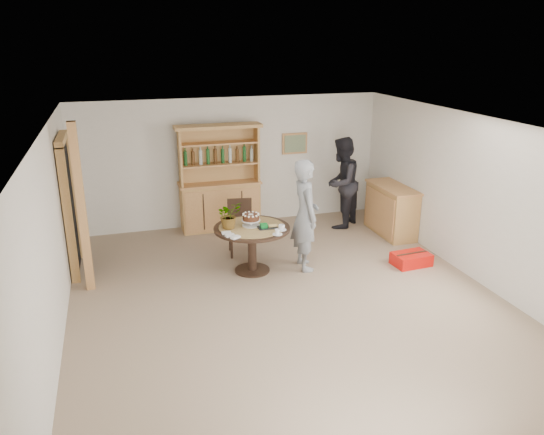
{
  "coord_description": "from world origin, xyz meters",
  "views": [
    {
      "loc": [
        -2.18,
        -6.45,
        3.59
      ],
      "look_at": [
        -0.04,
        0.62,
        1.05
      ],
      "focal_mm": 35.0,
      "sensor_mm": 36.0,
      "label": 1
    }
  ],
  "objects": [
    {
      "name": "dining_table",
      "position": [
        -0.22,
        1.1,
        0.6
      ],
      "size": [
        1.2,
        1.2,
        0.76
      ],
      "color": "black",
      "rests_on": "ground"
    },
    {
      "name": "doorway",
      "position": [
        -2.93,
        2.0,
        1.11
      ],
      "size": [
        0.13,
        1.1,
        2.18
      ],
      "color": "black",
      "rests_on": "ground"
    },
    {
      "name": "pine_post",
      "position": [
        -2.7,
        1.2,
        1.25
      ],
      "size": [
        0.12,
        0.12,
        2.5
      ],
      "primitive_type": "cube",
      "color": "tan",
      "rests_on": "ground"
    },
    {
      "name": "adult_person",
      "position": [
        1.99,
        2.66,
        0.89
      ],
      "size": [
        1.09,
        1.08,
        1.78
      ],
      "primitive_type": "imported",
      "rotation": [
        0.0,
        0.0,
        3.88
      ],
      "color": "black",
      "rests_on": "ground"
    },
    {
      "name": "birthday_cake",
      "position": [
        -0.22,
        1.15,
        0.88
      ],
      "size": [
        0.3,
        0.3,
        0.2
      ],
      "color": "white",
      "rests_on": "dining_table"
    },
    {
      "name": "napkins",
      "position": [
        -0.63,
        0.79,
        0.77
      ],
      "size": [
        0.24,
        0.33,
        0.03
      ],
      "color": "white",
      "rests_on": "dining_table"
    },
    {
      "name": "gift_tray",
      "position": [
        -0.01,
        0.98,
        0.79
      ],
      "size": [
        0.3,
        0.2,
        0.08
      ],
      "color": "black",
      "rests_on": "dining_table"
    },
    {
      "name": "room_shell",
      "position": [
        0.0,
        0.01,
        1.74
      ],
      "size": [
        6.04,
        7.04,
        2.52
      ],
      "color": "white",
      "rests_on": "ground"
    },
    {
      "name": "red_suitcase",
      "position": [
        2.35,
        0.58,
        0.1
      ],
      "size": [
        0.63,
        0.44,
        0.21
      ],
      "rotation": [
        0.0,
        0.0,
        0.08
      ],
      "color": "red",
      "rests_on": "ground"
    },
    {
      "name": "ground",
      "position": [
        0.0,
        0.0,
        0.0
      ],
      "size": [
        7.0,
        7.0,
        0.0
      ],
      "primitive_type": "plane",
      "color": "#9E866C",
      "rests_on": "ground"
    },
    {
      "name": "coffee_cup_b",
      "position": [
        0.06,
        0.65,
        0.79
      ],
      "size": [
        0.15,
        0.15,
        0.08
      ],
      "color": "white",
      "rests_on": "dining_table"
    },
    {
      "name": "hutch",
      "position": [
        -0.3,
        3.24,
        0.69
      ],
      "size": [
        1.62,
        0.54,
        2.04
      ],
      "color": "tan",
      "rests_on": "ground"
    },
    {
      "name": "sideboard",
      "position": [
        2.74,
        2.0,
        0.47
      ],
      "size": [
        0.54,
        1.26,
        0.94
      ],
      "color": "tan",
      "rests_on": "ground"
    },
    {
      "name": "teen_boy",
      "position": [
        0.63,
        1.0,
        0.9
      ],
      "size": [
        0.46,
        0.68,
        1.8
      ],
      "primitive_type": "imported",
      "rotation": [
        0.0,
        0.0,
        1.52
      ],
      "color": "gray",
      "rests_on": "ground"
    },
    {
      "name": "coffee_cup_a",
      "position": [
        0.18,
        0.82,
        0.8
      ],
      "size": [
        0.15,
        0.15,
        0.09
      ],
      "color": "white",
      "rests_on": "dining_table"
    },
    {
      "name": "flower_vase",
      "position": [
        -0.57,
        1.15,
        0.97
      ],
      "size": [
        0.47,
        0.44,
        0.42
      ],
      "primitive_type": "imported",
      "rotation": [
        0.0,
        0.0,
        0.35
      ],
      "color": "#3F7233",
      "rests_on": "dining_table"
    },
    {
      "name": "dining_chair",
      "position": [
        -0.21,
        1.93,
        0.54
      ],
      "size": [
        0.48,
        0.48,
        0.95
      ],
      "rotation": [
        0.0,
        0.0,
        -0.14
      ],
      "color": "black",
      "rests_on": "ground"
    }
  ]
}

